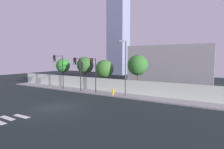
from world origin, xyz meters
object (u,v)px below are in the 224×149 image
Objects in this scene: street_lamp_curbside at (125,64)px; roadside_tree_midright at (105,69)px; roadside_tree_leftmost at (63,66)px; roadside_tree_rightmost at (138,65)px; traffic_light_center at (78,67)px; traffic_light_right at (93,68)px; roadside_tree_midleft at (85,65)px; traffic_light_left at (58,65)px; fire_hydrant at (113,91)px.

street_lamp_curbside is 6.14m from roadside_tree_midright.
street_lamp_curbside reaches higher than roadside_tree_leftmost.
roadside_tree_rightmost reaches higher than roadside_tree_leftmost.
traffic_light_right is at bearing -0.90° from traffic_light_center.
street_lamp_curbside is 14.27m from roadside_tree_leftmost.
street_lamp_curbside is 1.43× the size of roadside_tree_leftmost.
roadside_tree_leftmost is at bearing -180.00° from roadside_tree_midright.
roadside_tree_leftmost is at bearing 166.71° from street_lamp_curbside.
traffic_light_center is 4.32m from roadside_tree_midleft.
traffic_light_left is at bearing -175.99° from street_lamp_curbside.
roadside_tree_midleft is (-4.58, 3.97, 0.14)m from traffic_light_right.
traffic_light_left is at bearing -179.48° from traffic_light_right.
roadside_tree_rightmost is at bearing 20.18° from traffic_light_left.
roadside_tree_midleft is (1.80, 4.02, -0.16)m from traffic_light_left.
traffic_light_left reaches higher than fire_hydrant.
street_lamp_curbside is at bearing 5.24° from traffic_light_center.
roadside_tree_rightmost reaches higher than fire_hydrant.
street_lamp_curbside is (10.65, 0.75, 0.26)m from traffic_light_left.
traffic_light_left is at bearing -175.32° from fire_hydrant.
traffic_light_right is 5.49× the size of fire_hydrant.
roadside_tree_leftmost is at bearing 180.00° from roadside_tree_rightmost.
traffic_light_center is at bearing -151.87° from roadside_tree_rightmost.
roadside_tree_leftmost is (-3.22, 4.02, -0.35)m from traffic_light_left.
fire_hydrant is 0.16× the size of roadside_tree_rightmost.
traffic_light_right is (2.76, -0.04, -0.04)m from traffic_light_center.
roadside_tree_midleft is at bearing 180.00° from roadside_tree_rightmost.
roadside_tree_rightmost reaches higher than traffic_light_center.
traffic_light_right is at bearing -165.30° from fire_hydrant.
traffic_light_right is at bearing -139.09° from roadside_tree_rightmost.
traffic_light_right is 0.92× the size of roadside_tree_midleft.
traffic_light_left is at bearing -144.01° from roadside_tree_midright.
traffic_light_right is 0.99× the size of roadside_tree_leftmost.
traffic_light_right is 1.02× the size of roadside_tree_midright.
roadside_tree_rightmost is at bearing 40.91° from traffic_light_right.
roadside_tree_midleft reaches higher than fire_hydrant.
roadside_tree_midleft reaches higher than traffic_light_center.
roadside_tree_midleft is at bearing 0.00° from roadside_tree_leftmost.
roadside_tree_leftmost is 5.03m from roadside_tree_midleft.
traffic_light_left is at bearing -51.30° from roadside_tree_leftmost.
traffic_light_center is 7.09m from street_lamp_curbside.
traffic_light_center is at bearing -65.17° from roadside_tree_midleft.
roadside_tree_rightmost is (5.41, -0.00, 0.66)m from roadside_tree_midright.
roadside_tree_rightmost is at bearing 58.68° from fire_hydrant.
traffic_light_left is 5.17m from roadside_tree_leftmost.
roadside_tree_rightmost is (2.00, 3.29, 3.29)m from fire_hydrant.
roadside_tree_midright is (-5.11, 3.28, -0.91)m from street_lamp_curbside.
traffic_light_center is 1.00× the size of roadside_tree_leftmost.
roadside_tree_rightmost is at bearing 0.00° from roadside_tree_midleft.
traffic_light_left is 5.98× the size of fire_hydrant.
roadside_tree_midleft is (-7.15, 3.29, 3.12)m from fire_hydrant.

